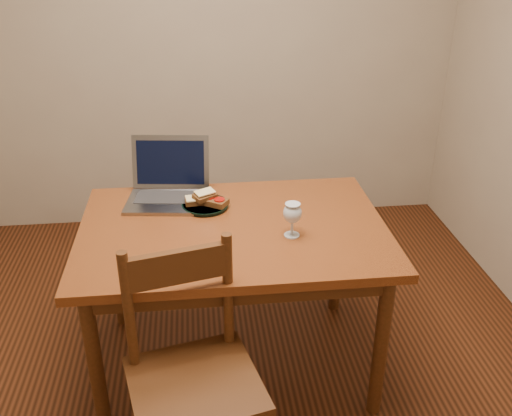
{
  "coord_description": "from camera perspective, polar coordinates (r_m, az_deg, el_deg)",
  "views": [
    {
      "loc": [
        -0.1,
        -2.06,
        1.9
      ],
      "look_at": [
        0.14,
        0.1,
        0.8
      ],
      "focal_mm": 40.0,
      "sensor_mm": 36.0,
      "label": 1
    }
  ],
  "objects": [
    {
      "name": "table",
      "position": [
        2.47,
        -2.27,
        -3.57
      ],
      "size": [
        1.3,
        0.9,
        0.74
      ],
      "color": "#441C0B",
      "rests_on": "floor"
    },
    {
      "name": "chair",
      "position": [
        2.07,
        -6.41,
        -15.6
      ],
      "size": [
        0.53,
        0.51,
        0.47
      ],
      "rotation": [
        0.0,
        0.0,
        0.23
      ],
      "color": "#361E0B",
      "rests_on": "floor"
    },
    {
      "name": "laptop",
      "position": [
        2.69,
        -8.72,
        2.51
      ],
      "size": [
        0.4,
        0.37,
        0.26
      ],
      "rotation": [
        0.0,
        0.0,
        -0.13
      ],
      "color": "slate",
      "rests_on": "table"
    },
    {
      "name": "floor",
      "position": [
        2.81,
        -2.66,
        -16.01
      ],
      "size": [
        3.2,
        3.2,
        0.02
      ],
      "primitive_type": "cube",
      "color": "black",
      "rests_on": "ground"
    },
    {
      "name": "sandwich_tomato",
      "position": [
        2.57,
        -4.2,
        0.75
      ],
      "size": [
        0.14,
        0.12,
        0.04
      ],
      "primitive_type": null,
      "rotation": [
        0.0,
        0.0,
        -0.58
      ],
      "color": "#381E0C",
      "rests_on": "plate"
    },
    {
      "name": "plate",
      "position": [
        2.59,
        -5.08,
        0.25
      ],
      "size": [
        0.21,
        0.21,
        0.02
      ],
      "primitive_type": "cylinder",
      "color": "black",
      "rests_on": "table"
    },
    {
      "name": "milk_glass",
      "position": [
        2.32,
        3.65,
        -1.18
      ],
      "size": [
        0.08,
        0.08,
        0.15
      ],
      "primitive_type": null,
      "color": "white",
      "rests_on": "table"
    },
    {
      "name": "sandwich_top",
      "position": [
        2.57,
        -5.13,
        1.29
      ],
      "size": [
        0.12,
        0.11,
        0.03
      ],
      "primitive_type": null,
      "rotation": [
        0.0,
        0.0,
        0.57
      ],
      "color": "#381E0C",
      "rests_on": "plate"
    },
    {
      "name": "sandwich_cheese",
      "position": [
        2.58,
        -5.9,
        0.83
      ],
      "size": [
        0.11,
        0.07,
        0.03
      ],
      "primitive_type": null,
      "rotation": [
        0.0,
        0.0,
        0.07
      ],
      "color": "#381E0C",
      "rests_on": "plate"
    },
    {
      "name": "back_wall",
      "position": [
        3.72,
        -4.91,
        17.41
      ],
      "size": [
        3.2,
        0.02,
        2.6
      ],
      "primitive_type": "cube",
      "color": "gray",
      "rests_on": "floor"
    }
  ]
}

